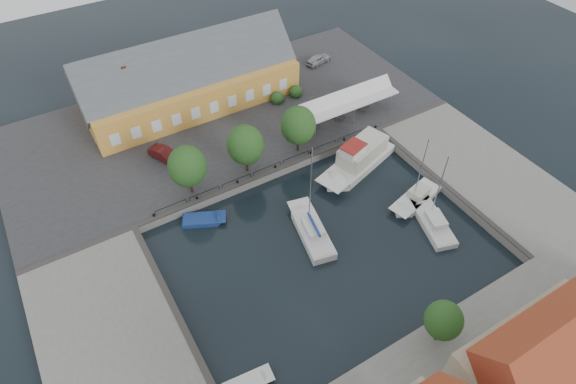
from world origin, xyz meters
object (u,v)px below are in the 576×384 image
object	(u,v)px
car_red	(165,155)
launch_nw	(203,220)
warehouse	(185,81)
trawler	(359,160)
launch_sw	(248,384)
center_sailboat	(312,232)
east_boat_b	(416,199)
car_silver	(318,59)
tent_canopy	(347,101)
east_boat_c	(432,224)

from	to	relation	value
car_red	launch_nw	world-z (taller)	car_red
warehouse	trawler	xyz separation A→B (m)	(12.99, -21.64, -3.41)
car_red	launch_sw	distance (m)	29.47
center_sailboat	east_boat_b	xyz separation A→B (m)	(12.83, -1.93, -0.10)
car_silver	car_red	size ratio (longest dim) A/B	0.93
trawler	launch_nw	size ratio (longest dim) A/B	2.41
tent_canopy	center_sailboat	bearing A→B (deg)	-135.82
center_sailboat	east_boat_b	bearing A→B (deg)	-8.57
east_boat_c	launch_nw	distance (m)	24.85
car_red	launch_nw	size ratio (longest dim) A/B	0.90
tent_canopy	launch_sw	world-z (taller)	tent_canopy
east_boat_c	tent_canopy	bearing A→B (deg)	82.90
east_boat_b	launch_nw	world-z (taller)	east_boat_b
east_boat_c	car_red	bearing A→B (deg)	131.42
launch_nw	car_red	bearing A→B (deg)	90.35
center_sailboat	launch_nw	world-z (taller)	center_sailboat
east_boat_b	launch_sw	bearing A→B (deg)	-161.11
tent_canopy	trawler	distance (m)	8.99
warehouse	launch_nw	xyz separation A→B (m)	(-6.85, -20.17, -4.34)
warehouse	tent_canopy	bearing A→B (deg)	-39.86
center_sailboat	east_boat_c	distance (m)	13.18
tent_canopy	east_boat_b	world-z (taller)	east_boat_b
warehouse	trawler	bearing A→B (deg)	-59.03
warehouse	car_silver	distance (m)	21.35
tent_canopy	car_silver	world-z (taller)	tent_canopy
tent_canopy	launch_nw	xyz separation A→B (m)	(-23.45, -6.31, -3.59)
trawler	east_boat_b	world-z (taller)	east_boat_b
car_red	east_boat_c	world-z (taller)	east_boat_c
car_red	east_boat_c	distance (m)	31.89
trawler	east_boat_c	bearing A→B (deg)	-84.33
tent_canopy	center_sailboat	xyz separation A→B (m)	(-14.35, -13.94, -3.32)
trawler	east_boat_b	bearing A→B (deg)	-75.50
tent_canopy	east_boat_c	distance (m)	20.03
warehouse	east_boat_c	bearing A→B (deg)	-67.05
warehouse	center_sailboat	size ratio (longest dim) A/B	2.41
warehouse	launch_sw	bearing A→B (deg)	-105.97
warehouse	trawler	world-z (taller)	warehouse
east_boat_c	launch_nw	bearing A→B (deg)	147.72
warehouse	car_red	bearing A→B (deg)	-125.90
car_silver	launch_nw	bearing A→B (deg)	112.29
east_boat_b	trawler	bearing A→B (deg)	104.50
trawler	launch_sw	xyz separation A→B (m)	(-24.06, -17.04, -0.93)
tent_canopy	center_sailboat	size ratio (longest dim) A/B	1.18
warehouse	east_boat_c	xyz separation A→B (m)	(14.16, -33.44, -4.17)
car_silver	trawler	xyz separation A→B (m)	(-8.19, -21.24, -0.70)
east_boat_b	east_boat_c	bearing A→B (deg)	-103.92
east_boat_c	launch_sw	size ratio (longest dim) A/B	2.25
car_silver	center_sailboat	world-z (taller)	center_sailboat
trawler	launch_sw	distance (m)	29.49
east_boat_c	launch_sw	distance (m)	25.77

